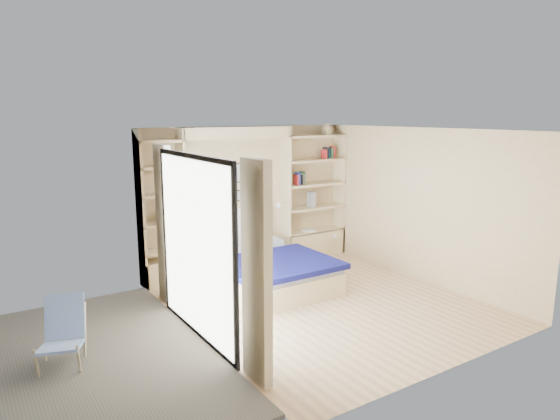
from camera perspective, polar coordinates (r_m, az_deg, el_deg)
ground at (r=7.42m, az=5.01°, el=-10.56°), size 4.50×4.50×0.00m
room_shell at (r=8.13m, az=-3.62°, el=-0.69°), size 4.50×4.50×4.50m
bed at (r=7.97m, az=-1.69°, el=-6.88°), size 1.71×2.23×1.07m
photo_gallery at (r=8.62m, az=-6.34°, el=3.49°), size 1.48×0.02×0.82m
reading_lamps at (r=8.57m, az=-4.70°, el=0.07°), size 1.92×0.12×0.15m
shelf_decor at (r=9.25m, az=2.51°, el=4.54°), size 3.51×0.23×2.03m
deck at (r=6.11m, az=-24.03°, el=-16.51°), size 3.20×4.00×0.05m
deck_chair at (r=6.14m, az=-23.59°, el=-12.73°), size 0.65×0.83×0.74m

